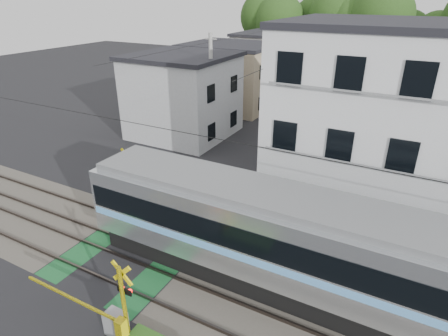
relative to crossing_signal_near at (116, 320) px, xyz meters
The scene contains 11 objects.
ground 4.53m from the crossing_signal_near, 125.29° to the left, with size 120.00×120.00×0.00m, color black.
track_bed 4.53m from the crossing_signal_near, 125.29° to the left, with size 120.00×120.00×0.14m.
crossing_signal_near is the anchor object (origin of this frame).
crossing_signal_far 8.95m from the crossing_signal_near, 125.29° to the left, with size 4.74×0.65×3.09m.
apartment_block 14.95m from the crossing_signal_near, 65.78° to the left, with size 10.20×8.36×9.30m.
houses_row 29.77m from the crossing_signal_near, 94.51° to the left, with size 22.07×31.35×6.80m.
tree_hill 51.89m from the crossing_signal_near, 93.27° to the left, with size 40.00×13.19×11.79m.
catenary 5.84m from the crossing_signal_near, 47.20° to the left, with size 60.00×5.04×7.00m.
utility_poles 27.12m from the crossing_signal_near, 97.77° to the left, with size 7.90×42.00×8.00m.
pedestrian 34.63m from the crossing_signal_near, 94.45° to the left, with size 0.55×0.36×1.50m, color black.
weed_patches 3.70m from the crossing_signal_near, 103.09° to the left, with size 10.25×8.80×0.40m.
Camera 1 is at (9.93, -9.86, 10.38)m, focal length 30.00 mm.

